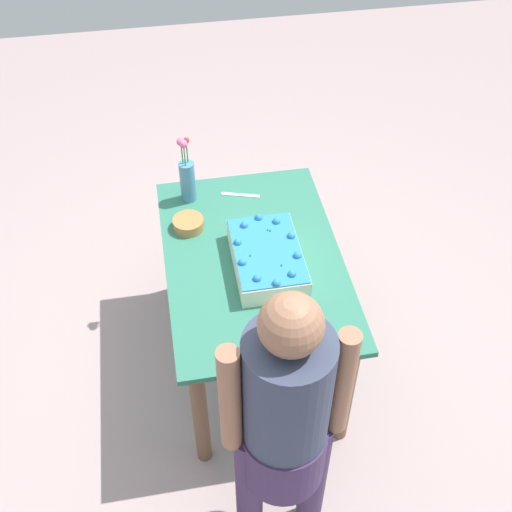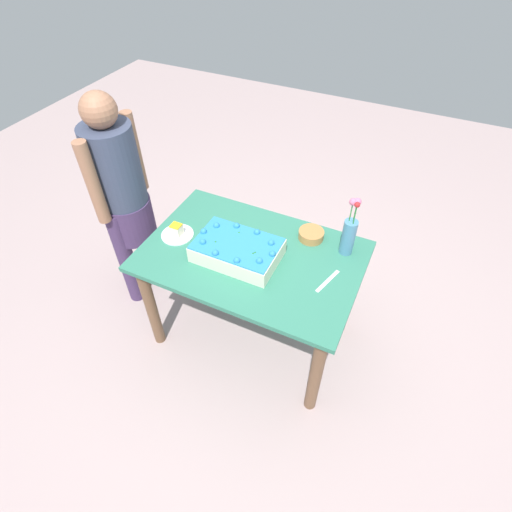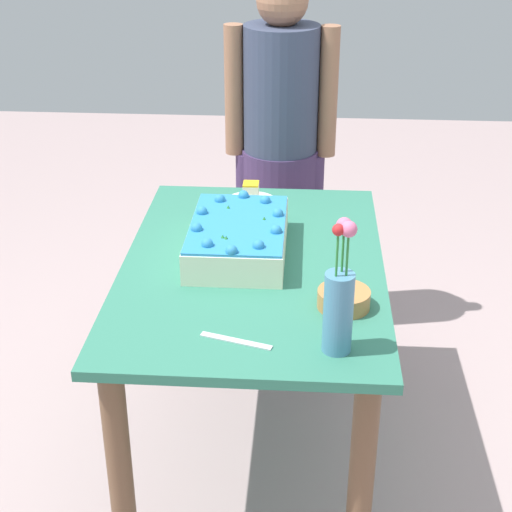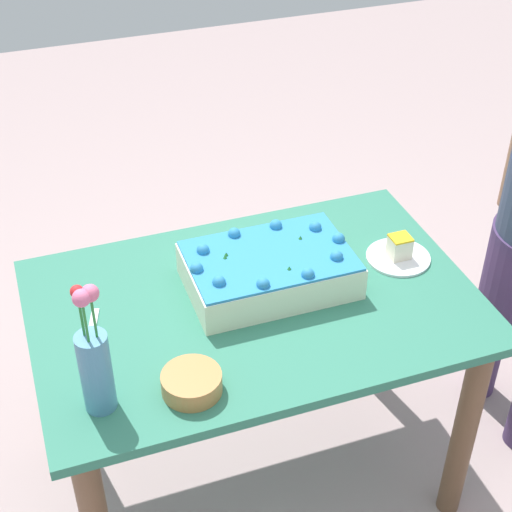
# 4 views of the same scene
# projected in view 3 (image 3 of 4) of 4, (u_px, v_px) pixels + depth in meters

# --- Properties ---
(ground_plane) EXTENTS (8.00, 8.00, 0.00)m
(ground_plane) POSITION_uv_depth(u_px,v_px,m) (254.00, 448.00, 2.78)
(ground_plane) COLOR #AE9595
(dining_table) EXTENTS (1.23, 0.81, 0.75)m
(dining_table) POSITION_uv_depth(u_px,v_px,m) (253.00, 299.00, 2.50)
(dining_table) COLOR #31775F
(dining_table) RESTS_ON ground_plane
(sheet_cake) EXTENTS (0.46, 0.30, 0.13)m
(sheet_cake) POSITION_uv_depth(u_px,v_px,m) (238.00, 237.00, 2.48)
(sheet_cake) COLOR #EBEFCB
(sheet_cake) RESTS_ON dining_table
(serving_plate_with_slice) EXTENTS (0.19, 0.19, 0.08)m
(serving_plate_with_slice) POSITION_uv_depth(u_px,v_px,m) (251.00, 197.00, 2.85)
(serving_plate_with_slice) COLOR white
(serving_plate_with_slice) RESTS_ON dining_table
(cake_knife) EXTENTS (0.08, 0.19, 0.00)m
(cake_knife) POSITION_uv_depth(u_px,v_px,m) (236.00, 341.00, 2.04)
(cake_knife) COLOR silver
(cake_knife) RESTS_ON dining_table
(flower_vase) EXTENTS (0.08, 0.08, 0.36)m
(flower_vase) POSITION_uv_depth(u_px,v_px,m) (339.00, 303.00, 1.95)
(flower_vase) COLOR teal
(flower_vase) RESTS_ON dining_table
(fruit_bowl) EXTENTS (0.15, 0.15, 0.05)m
(fruit_bowl) POSITION_uv_depth(u_px,v_px,m) (344.00, 299.00, 2.19)
(fruit_bowl) COLOR #B97B43
(fruit_bowl) RESTS_ON dining_table
(person_standing) EXTENTS (0.31, 0.45, 1.49)m
(person_standing) POSITION_uv_depth(u_px,v_px,m) (280.00, 137.00, 3.20)
(person_standing) COLOR #443058
(person_standing) RESTS_ON ground_plane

